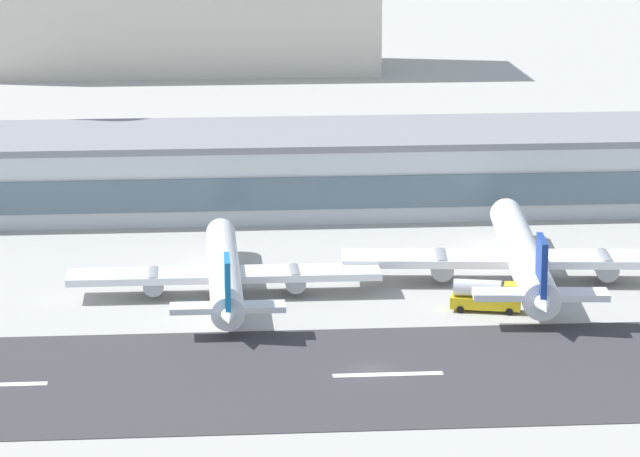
% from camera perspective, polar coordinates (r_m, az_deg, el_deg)
% --- Properties ---
extents(ground_plane, '(1400.00, 1400.00, 0.00)m').
position_cam_1_polar(ground_plane, '(185.24, 1.74, -4.82)').
color(ground_plane, '#A8A8A3').
extents(runway_strip, '(800.00, 34.05, 0.08)m').
position_cam_1_polar(runway_strip, '(183.94, 1.79, -4.94)').
color(runway_strip, '#38383A').
rests_on(runway_strip, ground_plane).
extents(runway_centreline_dash_4, '(12.00, 1.20, 0.01)m').
position_cam_1_polar(runway_centreline_dash_4, '(184.10, 2.30, -4.92)').
color(runway_centreline_dash_4, white).
rests_on(runway_centreline_dash_4, runway_strip).
extents(terminal_building, '(219.99, 26.66, 11.77)m').
position_cam_1_polar(terminal_building, '(262.38, 0.49, 2.05)').
color(terminal_building, silver).
rests_on(terminal_building, ground_plane).
extents(airliner_blue_tail_gate_0, '(39.42, 45.27, 9.45)m').
position_cam_1_polar(airliner_blue_tail_gate_0, '(212.72, -3.23, -1.54)').
color(airliner_blue_tail_gate_0, silver).
rests_on(airliner_blue_tail_gate_0, ground_plane).
extents(airliner_navy_tail_gate_1, '(47.41, 51.68, 10.80)m').
position_cam_1_polar(airliner_navy_tail_gate_1, '(219.78, 6.86, -1.00)').
color(airliner_navy_tail_gate_1, white).
rests_on(airliner_navy_tail_gate_1, ground_plane).
extents(service_fuel_truck_0, '(8.88, 4.57, 3.95)m').
position_cam_1_polar(service_fuel_truck_0, '(207.55, 5.60, -2.25)').
color(service_fuel_truck_0, gold).
rests_on(service_fuel_truck_0, ground_plane).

